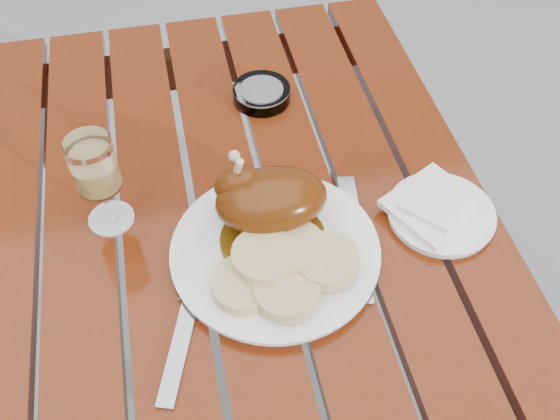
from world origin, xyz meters
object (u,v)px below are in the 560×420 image
Objects in this scene: ashtray at (262,94)px; dinner_plate at (275,252)px; table at (249,362)px; wine_glass at (100,184)px; side_plate at (441,214)px.

dinner_plate is at bearing -97.91° from ashtray.
ashtray is (0.10, 0.32, 0.39)m from table.
wine_glass reaches higher than dinner_plate.
side_plate is (0.31, -0.01, 0.38)m from table.
dinner_plate is 0.27m from wine_glass.
table is at bearing 152.07° from dinner_plate.
side_plate is at bearing -1.21° from table.
wine_glass is 0.37m from ashtray.
side_plate is at bearing -56.87° from ashtray.
table is at bearing 178.79° from side_plate.
wine_glass is 0.99× the size of side_plate.
wine_glass is 0.51m from side_plate.
table is at bearing -106.67° from ashtray.
table is 0.51m from ashtray.
dinner_plate is 2.92× the size of ashtray.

